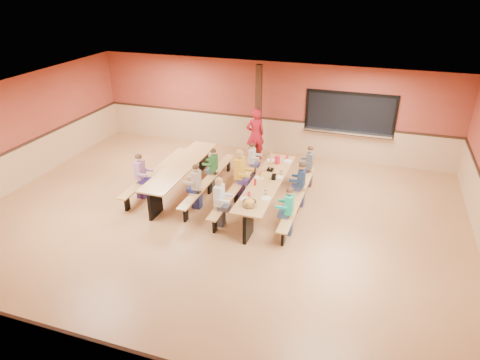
% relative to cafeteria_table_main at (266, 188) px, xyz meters
% --- Properties ---
extents(ground, '(12.00, 12.00, 0.00)m').
position_rel_cafeteria_table_main_xyz_m(ground, '(-0.97, -1.18, -0.53)').
color(ground, '#935F38').
rests_on(ground, ground).
extents(room_envelope, '(12.04, 10.04, 3.02)m').
position_rel_cafeteria_table_main_xyz_m(room_envelope, '(-0.97, -1.18, 0.16)').
color(room_envelope, brown).
rests_on(room_envelope, ground).
extents(kitchen_pass_through, '(2.78, 0.28, 1.38)m').
position_rel_cafeteria_table_main_xyz_m(kitchen_pass_through, '(1.63, 3.78, 0.96)').
color(kitchen_pass_through, black).
rests_on(kitchen_pass_through, ground).
extents(structural_post, '(0.18, 0.18, 3.00)m').
position_rel_cafeteria_table_main_xyz_m(structural_post, '(-1.17, 3.22, 0.97)').
color(structural_post, '#331B11').
rests_on(structural_post, ground).
extents(cafeteria_table_main, '(1.91, 3.70, 0.74)m').
position_rel_cafeteria_table_main_xyz_m(cafeteria_table_main, '(0.00, 0.00, 0.00)').
color(cafeteria_table_main, '#B07F46').
rests_on(cafeteria_table_main, ground).
extents(cafeteria_table_second, '(1.91, 3.70, 0.74)m').
position_rel_cafeteria_table_main_xyz_m(cafeteria_table_second, '(-2.51, 0.23, 0.00)').
color(cafeteria_table_second, '#B07F46').
rests_on(cafeteria_table_second, ground).
extents(seated_child_white_left, '(0.39, 0.32, 1.25)m').
position_rel_cafeteria_table_main_xyz_m(seated_child_white_left, '(-0.83, -1.23, 0.10)').
color(seated_child_white_left, silver).
rests_on(seated_child_white_left, ground).
extents(seated_adult_yellow, '(0.44, 0.36, 1.36)m').
position_rel_cafeteria_table_main_xyz_m(seated_adult_yellow, '(-0.83, 0.28, 0.15)').
color(seated_adult_yellow, gold).
rests_on(seated_adult_yellow, ground).
extents(seated_child_grey_left, '(0.33, 0.27, 1.13)m').
position_rel_cafeteria_table_main_xyz_m(seated_child_grey_left, '(-0.83, 1.41, 0.04)').
color(seated_child_grey_left, silver).
rests_on(seated_child_grey_left, ground).
extents(seated_child_teal_right, '(0.36, 0.30, 1.20)m').
position_rel_cafeteria_table_main_xyz_m(seated_child_teal_right, '(0.83, -1.09, 0.07)').
color(seated_child_teal_right, '#16A381').
rests_on(seated_child_teal_right, ground).
extents(seated_child_navy_right, '(0.37, 0.30, 1.20)m').
position_rel_cafeteria_table_main_xyz_m(seated_child_navy_right, '(0.83, 0.34, 0.07)').
color(seated_child_navy_right, '#1A2C4C').
rests_on(seated_child_navy_right, ground).
extents(seated_child_char_right, '(0.36, 0.30, 1.20)m').
position_rel_cafeteria_table_main_xyz_m(seated_child_char_right, '(0.83, 1.55, 0.07)').
color(seated_child_char_right, '#52575E').
rests_on(seated_child_char_right, ground).
extents(seated_child_purple_sec, '(0.39, 0.32, 1.25)m').
position_rel_cafeteria_table_main_xyz_m(seated_child_purple_sec, '(-3.33, -0.57, 0.10)').
color(seated_child_purple_sec, '#976395').
rests_on(seated_child_purple_sec, ground).
extents(seated_child_green_sec, '(0.35, 0.29, 1.18)m').
position_rel_cafeteria_table_main_xyz_m(seated_child_green_sec, '(-1.68, 0.57, 0.06)').
color(seated_child_green_sec, '#26622D').
rests_on(seated_child_green_sec, ground).
extents(seated_child_tan_sec, '(0.37, 0.30, 1.20)m').
position_rel_cafeteria_table_main_xyz_m(seated_child_tan_sec, '(-1.68, -0.62, 0.08)').
color(seated_child_tan_sec, '#AB978A').
rests_on(seated_child_tan_sec, ground).
extents(standing_woman, '(0.74, 0.69, 1.69)m').
position_rel_cafeteria_table_main_xyz_m(standing_woman, '(-1.18, 2.93, 0.32)').
color(standing_woman, '#AD1325').
rests_on(standing_woman, ground).
extents(punch_pitcher, '(0.16, 0.16, 0.22)m').
position_rel_cafeteria_table_main_xyz_m(punch_pitcher, '(-0.01, 1.16, 0.32)').
color(punch_pitcher, red).
rests_on(punch_pitcher, cafeteria_table_main).
extents(chip_bowl, '(0.32, 0.32, 0.15)m').
position_rel_cafeteria_table_main_xyz_m(chip_bowl, '(-0.04, -1.37, 0.29)').
color(chip_bowl, '#FFA628').
rests_on(chip_bowl, cafeteria_table_main).
extents(napkin_dispenser, '(0.10, 0.14, 0.13)m').
position_rel_cafeteria_table_main_xyz_m(napkin_dispenser, '(0.15, 0.17, 0.28)').
color(napkin_dispenser, black).
rests_on(napkin_dispenser, cafeteria_table_main).
extents(condiment_mustard, '(0.06, 0.06, 0.17)m').
position_rel_cafeteria_table_main_xyz_m(condiment_mustard, '(-0.17, 0.09, 0.30)').
color(condiment_mustard, yellow).
rests_on(condiment_mustard, cafeteria_table_main).
extents(condiment_ketchup, '(0.06, 0.06, 0.17)m').
position_rel_cafeteria_table_main_xyz_m(condiment_ketchup, '(-0.21, -0.33, 0.30)').
color(condiment_ketchup, '#B2140F').
rests_on(condiment_ketchup, cafeteria_table_main).
extents(table_paddle, '(0.16, 0.16, 0.56)m').
position_rel_cafeteria_table_main_xyz_m(table_paddle, '(-0.07, 0.64, 0.35)').
color(table_paddle, black).
rests_on(table_paddle, cafeteria_table_main).
extents(place_settings, '(0.65, 3.30, 0.11)m').
position_rel_cafeteria_table_main_xyz_m(place_settings, '(0.00, 0.00, 0.27)').
color(place_settings, beige).
rests_on(place_settings, cafeteria_table_main).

